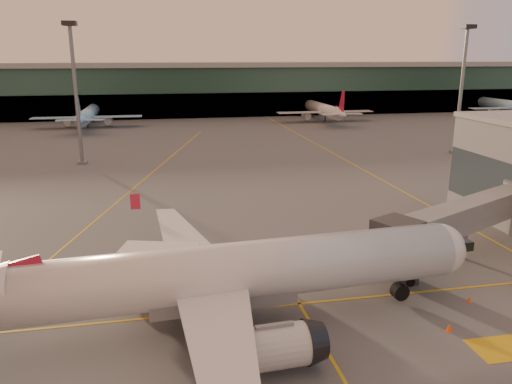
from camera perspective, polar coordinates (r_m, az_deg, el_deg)
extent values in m
plane|color=#4C4F54|center=(36.96, -0.60, -16.93)|extent=(600.00, 600.00, 0.00)
cube|color=gold|center=(41.20, -1.91, -13.27)|extent=(80.00, 0.25, 0.01)
cube|color=gold|center=(78.37, -13.95, 0.29)|extent=(31.30, 115.98, 0.01)
cube|color=gold|center=(108.67, 8.23, 4.71)|extent=(0.25, 160.00, 0.01)
cube|color=#19382D|center=(173.22, -9.44, 11.24)|extent=(400.00, 18.00, 16.00)
cube|color=gray|center=(172.85, -9.57, 14.15)|extent=(400.00, 20.00, 1.60)
cube|color=black|center=(165.08, -9.27, 9.66)|extent=(400.00, 1.00, 8.00)
cube|color=#2D3D47|center=(63.97, 26.53, 0.38)|extent=(0.30, 21.60, 6.00)
cylinder|color=slate|center=(98.05, -19.85, 10.21)|extent=(0.70, 0.70, 25.00)
cube|color=black|center=(97.94, -20.55, 17.61)|extent=(2.40, 2.40, 0.80)
cube|color=slate|center=(99.70, -19.22, 3.20)|extent=(1.60, 1.60, 0.50)
cylinder|color=slate|center=(111.06, 22.38, 10.47)|extent=(0.70, 0.70, 25.00)
cube|color=black|center=(110.96, 23.07, 17.00)|extent=(2.40, 2.40, 0.80)
cube|color=slate|center=(112.52, 21.75, 4.27)|extent=(1.60, 1.60, 0.50)
cylinder|color=silver|center=(37.27, -2.08, -9.05)|extent=(34.09, 6.51, 4.35)
sphere|color=silver|center=(43.89, 20.16, -6.17)|extent=(4.26, 4.26, 4.26)
cube|color=black|center=(44.41, 21.54, -5.30)|extent=(2.13, 2.95, 0.76)
cylinder|color=silver|center=(32.97, 2.10, -17.29)|extent=(4.72, 3.11, 2.83)
cylinder|color=black|center=(35.97, -5.00, -16.14)|extent=(2.05, 1.64, 1.96)
cylinder|color=black|center=(35.67, -5.02, -15.32)|extent=(0.39, 0.39, 1.20)
cylinder|color=silver|center=(44.31, -2.92, -8.33)|extent=(4.72, 3.11, 2.83)
cylinder|color=black|center=(40.85, -6.41, -12.09)|extent=(2.05, 1.64, 1.96)
cylinder|color=black|center=(40.58, -6.43, -11.34)|extent=(0.39, 0.39, 1.20)
cube|color=slate|center=(37.65, -3.94, -11.19)|extent=(10.94, 4.16, 1.74)
cylinder|color=black|center=(43.49, 16.09, -10.85)|extent=(1.42, 0.96, 1.37)
cube|color=slate|center=(53.21, 23.06, -2.39)|extent=(21.62, 12.45, 2.70)
cube|color=#2D3035|center=(44.73, 15.81, -4.97)|extent=(4.55, 4.55, 3.00)
cube|color=#2D3035|center=(47.39, 16.65, -8.36)|extent=(1.60, 2.40, 2.40)
cylinder|color=black|center=(46.84, 17.20, -9.77)|extent=(0.80, 0.40, 0.80)
cylinder|color=black|center=(48.60, 15.98, -8.74)|extent=(0.80, 0.40, 0.80)
cylinder|color=slate|center=(54.13, 22.73, -5.40)|extent=(0.50, 0.50, 3.35)
cube|color=#9F3F16|center=(42.75, -10.29, -11.22)|extent=(3.97, 3.38, 1.59)
cube|color=silver|center=(41.79, -10.88, -8.12)|extent=(6.66, 4.23, 2.98)
cylinder|color=black|center=(42.32, -13.27, -12.17)|extent=(1.02, 0.62, 0.96)
cylinder|color=black|center=(41.36, -8.09, -12.57)|extent=(1.02, 0.62, 0.96)
cone|color=#FF520D|center=(45.82, 23.22, -11.18)|extent=(0.38, 0.38, 0.48)
cube|color=#FF520D|center=(45.92, 23.19, -11.43)|extent=(0.32, 0.32, 0.03)
cone|color=#FF520D|center=(54.91, -7.89, -5.57)|extent=(0.43, 0.43, 0.55)
cube|color=#FF520D|center=(55.01, -7.88, -5.82)|extent=(0.37, 0.37, 0.03)
cone|color=#FF520D|center=(40.82, 21.22, -14.22)|extent=(0.48, 0.48, 0.61)
cube|color=#FF520D|center=(40.96, 21.18, -14.57)|extent=(0.41, 0.41, 0.03)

